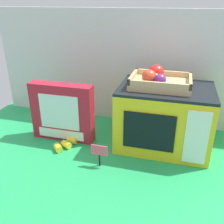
# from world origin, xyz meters

# --- Properties ---
(ground_plane) EXTENTS (1.70, 1.70, 0.00)m
(ground_plane) POSITION_xyz_m (0.00, 0.00, 0.00)
(ground_plane) COLOR #219E54
(ground_plane) RESTS_ON ground
(display_back_panel) EXTENTS (1.61, 0.03, 0.60)m
(display_back_panel) POSITION_xyz_m (0.00, 0.29, 0.30)
(display_back_panel) COLOR silver
(display_back_panel) RESTS_ON ground
(toy_microwave) EXTENTS (0.41, 0.30, 0.29)m
(toy_microwave) POSITION_xyz_m (0.17, 0.06, 0.15)
(toy_microwave) COLOR yellow
(toy_microwave) RESTS_ON ground
(food_groups_crate) EXTENTS (0.26, 0.19, 0.09)m
(food_groups_crate) POSITION_xyz_m (0.14, 0.05, 0.32)
(food_groups_crate) COLOR tan
(food_groups_crate) RESTS_ON toy_microwave
(cookie_set_box) EXTENTS (0.31, 0.07, 0.28)m
(cookie_set_box) POSITION_xyz_m (-0.31, -0.01, 0.14)
(cookie_set_box) COLOR #B2192D
(cookie_set_box) RESTS_ON ground
(price_sign) EXTENTS (0.07, 0.01, 0.10)m
(price_sign) POSITION_xyz_m (-0.06, -0.19, 0.07)
(price_sign) COLOR black
(price_sign) RESTS_ON ground
(loose_toy_banana) EXTENTS (0.09, 0.12, 0.03)m
(loose_toy_banana) POSITION_xyz_m (-0.26, -0.09, 0.02)
(loose_toy_banana) COLOR yellow
(loose_toy_banana) RESTS_ON ground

